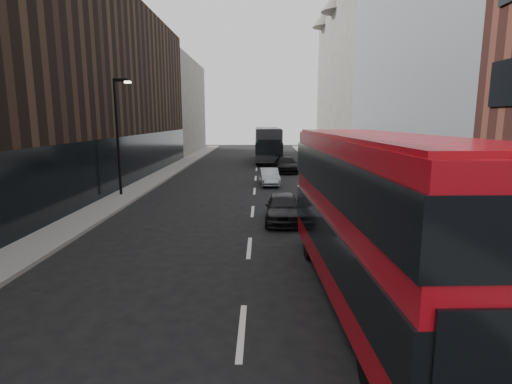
{
  "coord_description": "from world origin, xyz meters",
  "views": [
    {
      "loc": [
        0.43,
        -6.34,
        4.74
      ],
      "look_at": [
        0.28,
        5.98,
        2.5
      ],
      "focal_mm": 28.0,
      "sensor_mm": 36.0,
      "label": 1
    }
  ],
  "objects_px": {
    "car_c": "(286,164)",
    "grey_bus": "(267,144)",
    "street_lamp": "(118,129)",
    "red_bus": "(376,213)",
    "car_a": "(283,207)",
    "car_b": "(269,177)"
  },
  "relations": [
    {
      "from": "car_c",
      "to": "red_bus",
      "type": "bearing_deg",
      "value": -91.21
    },
    {
      "from": "car_c",
      "to": "grey_bus",
      "type": "bearing_deg",
      "value": 96.87
    },
    {
      "from": "red_bus",
      "to": "car_a",
      "type": "relative_size",
      "value": 2.76
    },
    {
      "from": "red_bus",
      "to": "grey_bus",
      "type": "distance_m",
      "value": 36.0
    },
    {
      "from": "car_a",
      "to": "red_bus",
      "type": "bearing_deg",
      "value": -74.74
    },
    {
      "from": "street_lamp",
      "to": "red_bus",
      "type": "height_order",
      "value": "street_lamp"
    },
    {
      "from": "grey_bus",
      "to": "car_b",
      "type": "bearing_deg",
      "value": -91.39
    },
    {
      "from": "car_b",
      "to": "red_bus",
      "type": "bearing_deg",
      "value": -87.32
    },
    {
      "from": "grey_bus",
      "to": "car_c",
      "type": "xyz_separation_m",
      "value": [
        1.56,
        -9.41,
        -1.35
      ]
    },
    {
      "from": "red_bus",
      "to": "car_a",
      "type": "distance_m",
      "value": 8.89
    },
    {
      "from": "street_lamp",
      "to": "car_c",
      "type": "height_order",
      "value": "street_lamp"
    },
    {
      "from": "red_bus",
      "to": "car_b",
      "type": "bearing_deg",
      "value": 94.47
    },
    {
      "from": "grey_bus",
      "to": "car_c",
      "type": "height_order",
      "value": "grey_bus"
    },
    {
      "from": "red_bus",
      "to": "grey_bus",
      "type": "relative_size",
      "value": 0.92
    },
    {
      "from": "red_bus",
      "to": "car_c",
      "type": "height_order",
      "value": "red_bus"
    },
    {
      "from": "street_lamp",
      "to": "red_bus",
      "type": "bearing_deg",
      "value": -51.5
    },
    {
      "from": "car_c",
      "to": "car_b",
      "type": "bearing_deg",
      "value": -105.38
    },
    {
      "from": "street_lamp",
      "to": "car_a",
      "type": "bearing_deg",
      "value": -31.78
    },
    {
      "from": "car_b",
      "to": "car_c",
      "type": "xyz_separation_m",
      "value": [
        1.67,
        7.32,
        0.08
      ]
    },
    {
      "from": "grey_bus",
      "to": "car_c",
      "type": "relative_size",
      "value": 2.49
    },
    {
      "from": "car_b",
      "to": "grey_bus",
      "type": "bearing_deg",
      "value": 85.52
    },
    {
      "from": "street_lamp",
      "to": "car_b",
      "type": "xyz_separation_m",
      "value": [
        9.26,
        4.69,
        -3.57
      ]
    }
  ]
}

